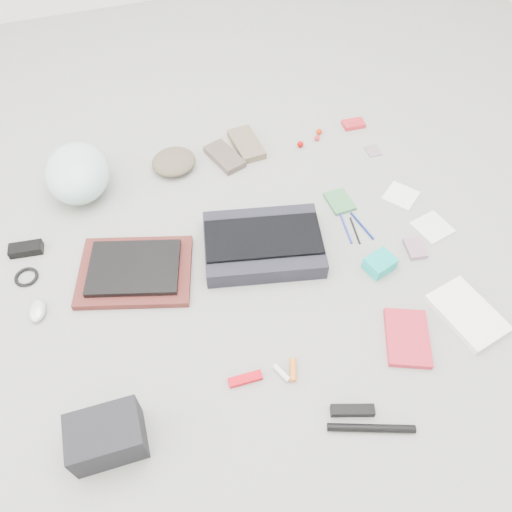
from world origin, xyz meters
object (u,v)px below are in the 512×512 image
object	(u,v)px
laptop	(134,268)
accordion_wallet	(380,264)
camera_bag	(107,437)
messenger_bag	(263,244)
bike_helmet	(78,173)
book_red	(407,338)

from	to	relation	value
laptop	accordion_wallet	bearing A→B (deg)	-0.19
camera_bag	messenger_bag	bearing A→B (deg)	41.08
laptop	bike_helmet	world-z (taller)	bike_helmet
camera_bag	book_red	bearing A→B (deg)	3.34
laptop	accordion_wallet	world-z (taller)	accordion_wallet
book_red	camera_bag	bearing A→B (deg)	-155.42
book_red	accordion_wallet	distance (m)	0.28
messenger_bag	bike_helmet	world-z (taller)	bike_helmet
camera_bag	accordion_wallet	distance (m)	1.03
messenger_bag	book_red	bearing A→B (deg)	-44.19
messenger_bag	laptop	distance (m)	0.45
messenger_bag	laptop	world-z (taller)	messenger_bag
camera_bag	accordion_wallet	bearing A→B (deg)	19.12
laptop	book_red	bearing A→B (deg)	-17.77
messenger_bag	laptop	size ratio (longest dim) A/B	1.35
book_red	bike_helmet	bearing A→B (deg)	154.71
messenger_bag	accordion_wallet	size ratio (longest dim) A/B	4.26
bike_helmet	camera_bag	xyz separation A→B (m)	(-0.04, -1.02, -0.03)
laptop	accordion_wallet	distance (m)	0.85
messenger_bag	book_red	distance (m)	0.58
camera_bag	book_red	world-z (taller)	camera_bag
book_red	accordion_wallet	size ratio (longest dim) A/B	2.06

